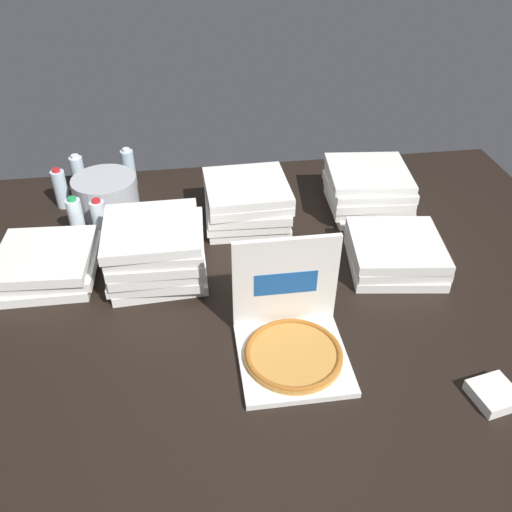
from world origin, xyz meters
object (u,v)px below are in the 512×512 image
(ice_bucket, at_px, (106,194))
(water_bottle_3, at_px, (129,167))
(pizza_stack_left_far, at_px, (156,251))
(water_bottle_4, at_px, (61,189))
(water_bottle_2, at_px, (76,218))
(napkin_pile, at_px, (494,394))
(water_bottle_0, at_px, (100,220))
(open_pizza_box, at_px, (291,336))
(pizza_stack_left_near, at_px, (247,202))
(water_bottle_1, at_px, (79,174))
(pizza_stack_right_near, at_px, (368,190))
(pizza_stack_right_mid, at_px, (47,264))
(pizza_stack_right_far, at_px, (395,253))

(ice_bucket, xyz_separation_m, water_bottle_3, (0.10, 0.25, 0.01))
(pizza_stack_left_far, bearing_deg, ice_bucket, 113.83)
(water_bottle_4, bearing_deg, water_bottle_2, -69.29)
(pizza_stack_left_far, height_order, napkin_pile, pizza_stack_left_far)
(ice_bucket, relative_size, water_bottle_0, 1.50)
(open_pizza_box, distance_m, water_bottle_2, 1.23)
(open_pizza_box, height_order, ice_bucket, open_pizza_box)
(water_bottle_3, bearing_deg, water_bottle_2, -114.29)
(pizza_stack_left_far, height_order, ice_bucket, pizza_stack_left_far)
(open_pizza_box, relative_size, water_bottle_0, 1.93)
(pizza_stack_left_near, height_order, water_bottle_2, pizza_stack_left_near)
(water_bottle_1, height_order, water_bottle_3, same)
(water_bottle_0, xyz_separation_m, water_bottle_2, (-0.11, 0.03, 0.00))
(pizza_stack_right_near, bearing_deg, water_bottle_4, 171.29)
(pizza_stack_right_mid, distance_m, ice_bucket, 0.57)
(ice_bucket, xyz_separation_m, napkin_pile, (1.38, -1.43, -0.07))
(ice_bucket, bearing_deg, pizza_stack_left_near, -17.25)
(open_pizza_box, height_order, pizza_stack_right_near, open_pizza_box)
(open_pizza_box, relative_size, pizza_stack_left_near, 0.99)
(water_bottle_4, height_order, napkin_pile, water_bottle_4)
(open_pizza_box, relative_size, water_bottle_4, 1.93)
(water_bottle_4, bearing_deg, ice_bucket, -14.85)
(pizza_stack_right_mid, relative_size, pizza_stack_left_far, 0.99)
(pizza_stack_right_near, height_order, napkin_pile, pizza_stack_right_near)
(open_pizza_box, distance_m, pizza_stack_left_near, 0.90)
(pizza_stack_left_far, bearing_deg, water_bottle_2, 136.91)
(pizza_stack_right_mid, height_order, water_bottle_2, water_bottle_2)
(water_bottle_3, bearing_deg, pizza_stack_right_far, -37.41)
(pizza_stack_right_far, distance_m, water_bottle_1, 1.69)
(water_bottle_3, bearing_deg, water_bottle_1, -170.89)
(pizza_stack_right_mid, height_order, ice_bucket, ice_bucket)
(open_pizza_box, height_order, pizza_stack_right_far, open_pizza_box)
(water_bottle_3, xyz_separation_m, water_bottle_4, (-0.33, -0.19, 0.00))
(pizza_stack_right_near, distance_m, water_bottle_2, 1.44)
(open_pizza_box, relative_size, water_bottle_1, 1.93)
(open_pizza_box, xyz_separation_m, water_bottle_2, (-0.86, 0.88, 0.02))
(water_bottle_4, bearing_deg, pizza_stack_left_near, -16.66)
(pizza_stack_right_far, bearing_deg, water_bottle_3, 142.59)
(open_pizza_box, distance_m, napkin_pile, 0.71)
(pizza_stack_right_mid, relative_size, pizza_stack_left_near, 1.01)
(pizza_stack_right_mid, distance_m, pizza_stack_left_near, 0.96)
(pizza_stack_left_far, xyz_separation_m, water_bottle_3, (-0.16, 0.84, -0.03))
(water_bottle_2, relative_size, napkin_pile, 1.52)
(water_bottle_0, xyz_separation_m, water_bottle_4, (-0.22, 0.33, 0.00))
(pizza_stack_left_far, relative_size, ice_bucket, 1.33)
(pizza_stack_right_far, bearing_deg, ice_bucket, 152.93)
(pizza_stack_left_far, height_order, pizza_stack_right_near, pizza_stack_left_far)
(pizza_stack_left_near, distance_m, pizza_stack_right_near, 0.63)
(water_bottle_1, bearing_deg, napkin_pile, -46.83)
(open_pizza_box, bearing_deg, pizza_stack_left_far, 132.44)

